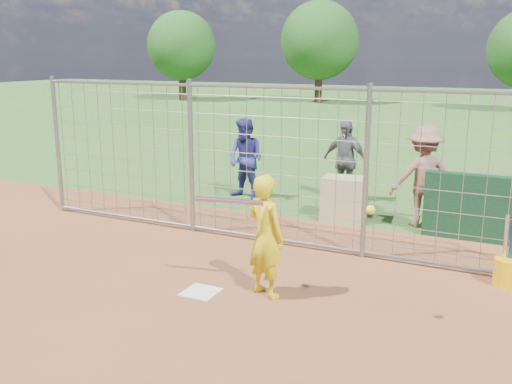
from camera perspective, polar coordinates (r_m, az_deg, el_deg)
The scene contains 11 objects.
ground at distance 7.63m, azimuth -4.72°, elevation -9.47°, with size 100.00×100.00×0.00m, color #2D591E.
home_plate at distance 7.47m, azimuth -5.52°, elevation -9.93°, with size 0.43×0.43×0.02m, color silver.
dugout_wall at distance 9.93m, azimuth 23.86°, elevation -1.80°, with size 2.60×0.20×1.10m, color #11381E.
batter at distance 7.11m, azimuth 0.97°, elevation -4.42°, with size 0.57×0.38×1.57m, color yellow.
bystander_a at distance 11.99m, azimuth -1.02°, elevation 3.32°, with size 0.83×0.64×1.70m, color navy.
bystander_b at distance 11.96m, azimuth 8.85°, elevation 3.13°, with size 0.99×0.41×1.70m, color slate.
bystander_c at distance 10.43m, azimuth 16.38°, elevation 1.49°, with size 1.16×0.67×1.80m, color #855849.
equipment_bin at distance 10.63m, azimuth 8.81°, elevation -0.65°, with size 0.80×0.55×0.80m, color tan.
equipment_in_play at distance 6.73m, azimuth 0.48°, elevation -1.10°, with size 2.21×0.22×0.17m.
bucket_with_bats at distance 8.25m, azimuth 23.84°, elevation -7.02°, with size 0.34×0.36×0.98m.
backstop_fence at distance 8.97m, azimuth 1.64°, elevation 2.49°, with size 9.08×0.08×2.60m.
Camera 1 is at (3.62, -6.02, 2.98)m, focal length 40.00 mm.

